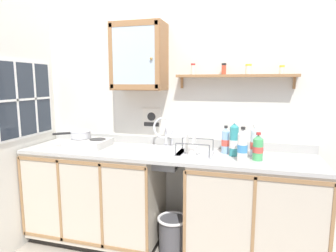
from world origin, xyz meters
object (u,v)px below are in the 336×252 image
bottle_soda_green_4 (258,148)px  warning_sign (152,119)px  hot_plate_stove (88,143)px  bottle_water_clear_2 (254,142)px  dish_rack (194,150)px  bottle_opaque_white_1 (242,146)px  bottle_water_blue_0 (225,141)px  saucepan (80,134)px  wall_cabinet (139,57)px  sink (158,152)px  bottle_detergent_teal_3 (234,140)px  mug (193,150)px  trash_bin (173,235)px

bottle_soda_green_4 → warning_sign: size_ratio=1.03×
hot_plate_stove → bottle_water_clear_2: bearing=2.2°
dish_rack → bottle_soda_green_4: bearing=-5.6°
bottle_opaque_white_1 → bottle_water_clear_2: (0.09, 0.20, -0.01)m
bottle_water_blue_0 → saucepan: bearing=-177.0°
wall_cabinet → bottle_water_blue_0: bearing=-2.3°
sink → bottle_detergent_teal_3: bottle_detergent_teal_3 is taller
bottle_detergent_teal_3 → mug: 0.36m
saucepan → bottle_detergent_teal_3: 1.48m
wall_cabinet → dish_rack: bearing=-15.1°
bottle_water_blue_0 → bottle_opaque_white_1: (0.15, -0.23, 0.01)m
trash_bin → bottle_opaque_white_1: bearing=-7.0°
bottle_water_blue_0 → bottle_opaque_white_1: bottle_opaque_white_1 is taller
bottle_water_blue_0 → mug: (-0.26, -0.17, -0.06)m
bottle_water_clear_2 → warning_sign: bearing=168.1°
bottle_opaque_white_1 → mug: 0.42m
mug → wall_cabinet: bearing=160.0°
mug → bottle_soda_green_4: bearing=-0.0°
hot_plate_stove → mug: size_ratio=3.30×
bottle_soda_green_4 → trash_bin: (-0.70, 0.01, -0.86)m
hot_plate_stove → bottle_water_blue_0: 1.31m
wall_cabinet → warning_sign: bearing=64.1°
sink → mug: (0.34, -0.10, 0.06)m
bottle_water_clear_2 → trash_bin: (-0.67, -0.13, -0.87)m
saucepan → bottle_detergent_teal_3: (1.48, -0.00, 0.02)m
bottle_opaque_white_1 → trash_bin: bearing=173.0°
saucepan → bottle_detergent_teal_3: bottle_detergent_teal_3 is taller
mug → bottle_opaque_white_1: bearing=-9.1°
bottle_water_blue_0 → trash_bin: (-0.43, -0.16, -0.87)m
hot_plate_stove → trash_bin: (0.87, -0.07, -0.79)m
saucepan → bottle_water_blue_0: 1.40m
bottle_water_clear_2 → mug: (-0.50, -0.13, -0.07)m
bottle_water_blue_0 → mug: bearing=-147.1°
hot_plate_stove → saucepan: bearing=167.5°
bottle_soda_green_4 → trash_bin: 1.11m
mug → trash_bin: mug is taller
warning_sign → bottle_water_blue_0: bearing=-13.0°
hot_plate_stove → bottle_detergent_teal_3: bottle_detergent_teal_3 is taller
bottle_opaque_white_1 → trash_bin: 1.06m
sink → bottle_water_blue_0: size_ratio=2.05×
saucepan → bottle_water_clear_2: bottle_water_clear_2 is taller
hot_plate_stove → bottle_water_clear_2: 1.55m
bottle_soda_green_4 → wall_cabinet: wall_cabinet is taller
sink → saucepan: size_ratio=1.64×
sink → trash_bin: bearing=-28.9°
bottle_water_blue_0 → dish_rack: bearing=-156.0°
bottle_opaque_white_1 → bottle_detergent_teal_3: bottle_detergent_teal_3 is taller
bottle_opaque_white_1 → bottle_soda_green_4: bottle_opaque_white_1 is taller
warning_sign → bottle_detergent_teal_3: bearing=-16.8°
mug → dish_rack: bearing=91.7°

